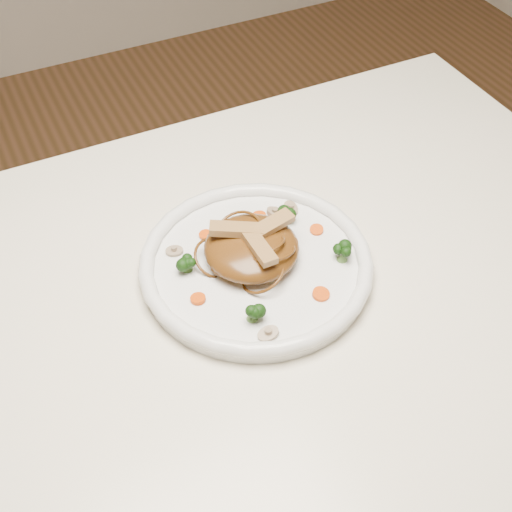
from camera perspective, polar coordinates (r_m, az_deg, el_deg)
name	(u,v)px	position (r m, az deg, el deg)	size (l,w,h in m)	color
table	(234,355)	(0.94, -1.84, -8.21)	(1.20, 0.80, 0.75)	beige
plate	(256,268)	(0.90, 0.00, -0.98)	(0.30, 0.30, 0.02)	white
noodle_mound	(251,248)	(0.88, -0.38, 0.69)	(0.12, 0.12, 0.04)	#593411
chicken_a	(271,225)	(0.88, 1.26, 2.59)	(0.06, 0.02, 0.01)	#AD8651
chicken_b	(236,229)	(0.87, -1.63, 2.21)	(0.07, 0.02, 0.01)	#AD8651
chicken_c	(259,247)	(0.85, 0.27, 0.76)	(0.06, 0.02, 0.01)	#AD8651
broccoli_0	(287,212)	(0.94, 2.54, 3.65)	(0.03, 0.03, 0.03)	#15340A
broccoli_1	(187,262)	(0.88, -5.74, -0.52)	(0.02, 0.02, 0.03)	#15340A
broccoli_2	(252,311)	(0.82, -0.33, -4.57)	(0.03, 0.03, 0.03)	#15340A
broccoli_3	(343,251)	(0.89, 7.21, 0.42)	(0.03, 0.03, 0.03)	#15340A
carrot_0	(259,216)	(0.95, 0.27, 3.34)	(0.02, 0.02, 0.01)	#E95808
carrot_1	(198,299)	(0.85, -4.82, -3.54)	(0.02, 0.02, 0.01)	#E95808
carrot_2	(317,230)	(0.94, 5.03, 2.17)	(0.02, 0.02, 0.01)	#E95808
carrot_3	(205,235)	(0.93, -4.21, 1.75)	(0.02, 0.02, 0.01)	#E95808
carrot_4	(321,294)	(0.86, 5.39, -3.16)	(0.02, 0.02, 0.01)	#E95808
mushroom_0	(268,334)	(0.81, 1.01, -6.45)	(0.03, 0.03, 0.01)	tan
mushroom_1	(291,209)	(0.96, 2.89, 3.92)	(0.03, 0.03, 0.01)	tan
mushroom_2	(174,251)	(0.91, -6.77, 0.40)	(0.02, 0.02, 0.01)	tan
mushroom_3	(275,213)	(0.96, 1.59, 3.58)	(0.03, 0.03, 0.01)	tan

